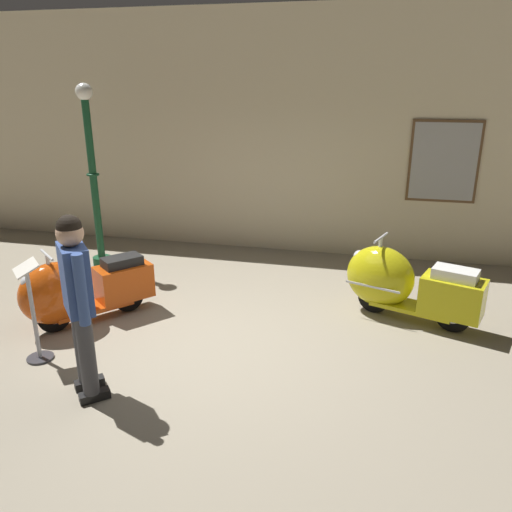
{
  "coord_description": "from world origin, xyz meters",
  "views": [
    {
      "loc": [
        1.63,
        -4.75,
        2.85
      ],
      "look_at": [
        0.28,
        0.96,
        0.78
      ],
      "focal_mm": 35.33,
      "sensor_mm": 36.0,
      "label": 1
    }
  ],
  "objects_px": {
    "scooter_1": "(401,283)",
    "visitor_0": "(78,296)",
    "scooter_0": "(77,290)",
    "info_stanchion": "(34,320)",
    "lamppost": "(94,181)"
  },
  "relations": [
    {
      "from": "scooter_1",
      "to": "info_stanchion",
      "type": "height_order",
      "value": "info_stanchion"
    },
    {
      "from": "scooter_0",
      "to": "info_stanchion",
      "type": "distance_m",
      "value": 0.85
    },
    {
      "from": "scooter_1",
      "to": "visitor_0",
      "type": "distance_m",
      "value": 3.8
    },
    {
      "from": "scooter_1",
      "to": "info_stanchion",
      "type": "distance_m",
      "value": 4.24
    },
    {
      "from": "lamppost",
      "to": "scooter_1",
      "type": "bearing_deg",
      "value": -9.51
    },
    {
      "from": "scooter_1",
      "to": "lamppost",
      "type": "bearing_deg",
      "value": 9.99
    },
    {
      "from": "visitor_0",
      "to": "info_stanchion",
      "type": "distance_m",
      "value": 1.12
    },
    {
      "from": "scooter_0",
      "to": "visitor_0",
      "type": "xyz_separation_m",
      "value": [
        0.89,
        -1.3,
        0.58
      ]
    },
    {
      "from": "scooter_0",
      "to": "scooter_1",
      "type": "relative_size",
      "value": 0.88
    },
    {
      "from": "info_stanchion",
      "to": "scooter_0",
      "type": "bearing_deg",
      "value": 91.56
    },
    {
      "from": "scooter_0",
      "to": "scooter_1",
      "type": "height_order",
      "value": "scooter_1"
    },
    {
      "from": "scooter_1",
      "to": "info_stanchion",
      "type": "xyz_separation_m",
      "value": [
        -3.78,
        -1.93,
        -0.0
      ]
    },
    {
      "from": "scooter_1",
      "to": "info_stanchion",
      "type": "bearing_deg",
      "value": 46.53
    },
    {
      "from": "scooter_1",
      "to": "info_stanchion",
      "type": "relative_size",
      "value": 1.56
    },
    {
      "from": "scooter_0",
      "to": "scooter_1",
      "type": "distance_m",
      "value": 3.95
    }
  ]
}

